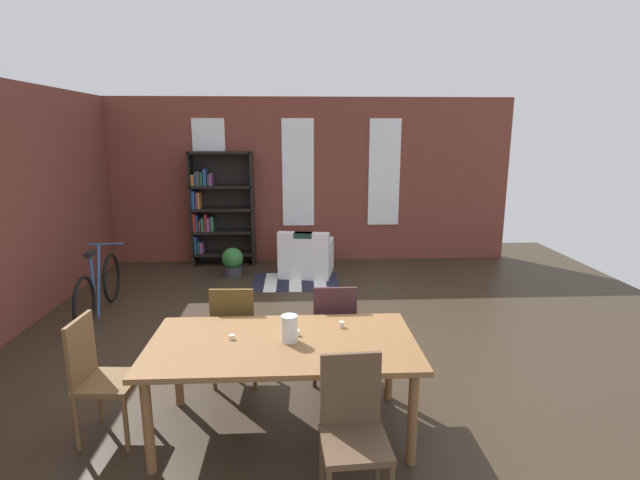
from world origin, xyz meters
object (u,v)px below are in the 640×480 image
at_px(dining_chair_head_left, 99,374).
at_px(armchair_white, 306,258).
at_px(bicycle_second, 99,289).
at_px(potted_plant_by_shelf, 233,262).
at_px(dining_chair_far_right, 334,329).
at_px(potted_plant_corner, 330,321).
at_px(dining_chair_far_left, 235,331).
at_px(dining_chair_near_right, 353,428).
at_px(vase_on_table, 289,329).
at_px(dining_table, 283,350).
at_px(bookshelf_tall, 218,208).

relative_size(dining_chair_head_left, armchair_white, 1.02).
distance_m(bicycle_second, potted_plant_by_shelf, 2.17).
bearing_deg(dining_chair_far_right, potted_plant_corner, 88.41).
relative_size(dining_chair_far_left, armchair_white, 1.02).
bearing_deg(dining_chair_near_right, vase_on_table, 117.66).
height_order(vase_on_table, dining_chair_far_left, same).
relative_size(dining_chair_far_right, dining_chair_far_left, 1.00).
bearing_deg(potted_plant_by_shelf, vase_on_table, -77.04).
bearing_deg(dining_chair_far_left, armchair_white, 78.17).
distance_m(dining_table, potted_plant_corner, 1.68).
relative_size(dining_chair_far_left, dining_chair_head_left, 1.00).
xyz_separation_m(dining_chair_near_right, bookshelf_tall, (-1.66, 5.65, 0.49)).
height_order(dining_chair_head_left, armchair_white, dining_chair_head_left).
xyz_separation_m(dining_chair_near_right, potted_plant_by_shelf, (-1.35, 4.92, -0.28)).
relative_size(vase_on_table, dining_chair_far_right, 0.21).
height_order(vase_on_table, bicycle_second, vase_on_table).
bearing_deg(dining_chair_near_right, bookshelf_tall, 106.38).
bearing_deg(bicycle_second, potted_plant_corner, -19.80).
height_order(vase_on_table, armchair_white, vase_on_table).
relative_size(bookshelf_tall, potted_plant_corner, 3.97).
bearing_deg(dining_chair_head_left, potted_plant_by_shelf, 83.73).
distance_m(dining_chair_near_right, potted_plant_corner, 2.32).
xyz_separation_m(dining_chair_far_left, potted_plant_corner, (0.92, 0.81, -0.25)).
bearing_deg(dining_chair_near_right, armchair_white, 91.96).
distance_m(vase_on_table, dining_chair_head_left, 1.46).
xyz_separation_m(vase_on_table, dining_chair_far_left, (-0.50, 0.75, -0.34)).
bearing_deg(dining_chair_far_left, potted_plant_by_shelf, 97.63).
height_order(dining_chair_far_left, bookshelf_tall, bookshelf_tall).
bearing_deg(dining_chair_head_left, armchair_white, 68.65).
height_order(dining_table, vase_on_table, vase_on_table).
height_order(dining_chair_far_right, potted_plant_by_shelf, dining_chair_far_right).
bearing_deg(dining_chair_head_left, bookshelf_tall, 88.24).
bearing_deg(dining_chair_head_left, dining_chair_far_right, 22.25).
distance_m(dining_chair_near_right, dining_chair_far_right, 1.49).
height_order(dining_chair_near_right, bookshelf_tall, bookshelf_tall).
bearing_deg(vase_on_table, potted_plant_corner, 75.00).
xyz_separation_m(dining_chair_far_right, bookshelf_tall, (-1.66, 4.16, 0.49)).
height_order(dining_table, dining_chair_far_left, dining_chair_far_left).
relative_size(vase_on_table, bicycle_second, 0.12).
bearing_deg(bookshelf_tall, potted_plant_corner, -63.26).
distance_m(vase_on_table, potted_plant_corner, 1.71).
xyz_separation_m(dining_chair_head_left, bicycle_second, (-1.01, 2.58, -0.17)).
xyz_separation_m(dining_chair_near_right, bicycle_second, (-2.82, 3.33, -0.17)).
distance_m(dining_chair_head_left, armchair_white, 4.52).
xyz_separation_m(dining_chair_head_left, potted_plant_by_shelf, (0.46, 4.17, -0.28)).
height_order(bookshelf_tall, bicycle_second, bookshelf_tall).
bearing_deg(bookshelf_tall, dining_chair_near_right, -73.62).
height_order(armchair_white, potted_plant_corner, armchair_white).
distance_m(dining_chair_far_right, potted_plant_corner, 0.85).
bearing_deg(potted_plant_corner, dining_chair_head_left, -139.81).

